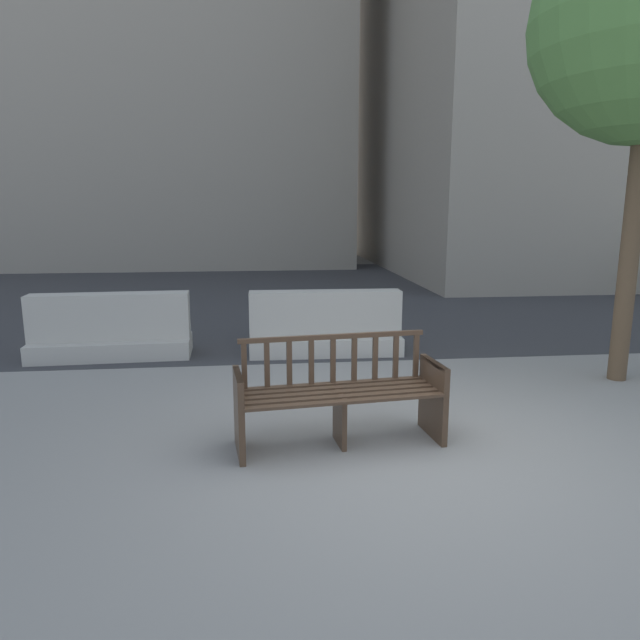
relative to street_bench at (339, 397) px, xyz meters
The scene contains 6 objects.
ground_plane 0.79m from the street_bench, 20.01° to the right, with size 200.00×200.00×0.00m, color gray.
street_asphalt 8.50m from the street_bench, 85.70° to the left, with size 120.00×12.00×0.01m, color #333335.
street_bench is the anchor object (origin of this frame).
jersey_barrier_centre 2.96m from the street_bench, 85.46° to the left, with size 2.02×0.73×0.84m.
jersey_barrier_left 3.96m from the street_bench, 130.09° to the left, with size 2.03×0.76×0.84m.
building_centre_left 20.06m from the street_bench, 111.04° to the left, with size 17.93×8.61×16.94m.
Camera 1 is at (-1.27, -4.18, 1.94)m, focal length 32.00 mm.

